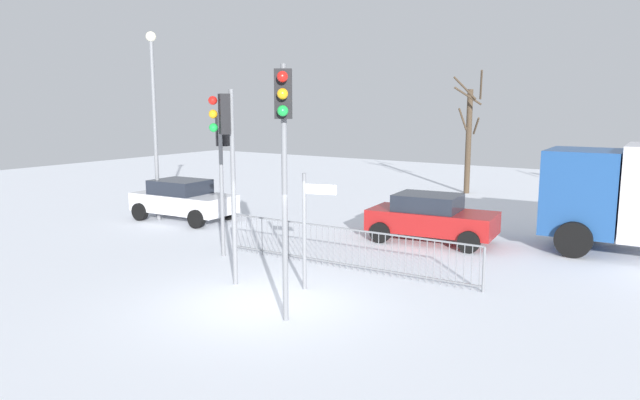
{
  "coord_description": "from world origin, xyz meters",
  "views": [
    {
      "loc": [
        7.75,
        -9.41,
        4.22
      ],
      "look_at": [
        -0.22,
        2.49,
        1.87
      ],
      "focal_mm": 33.35,
      "sensor_mm": 36.0,
      "label": 1
    }
  ],
  "objects": [
    {
      "name": "ground_plane",
      "position": [
        0.0,
        0.0,
        0.0
      ],
      "size": [
        60.0,
        60.0,
        0.0
      ],
      "primitive_type": "plane",
      "color": "white"
    },
    {
      "name": "traffic_light_foreground_right",
      "position": [
        1.07,
        -0.64,
        3.6
      ],
      "size": [
        0.44,
        0.5,
        4.93
      ],
      "rotation": [
        0.0,
        0.0,
        3.75
      ],
      "color": "slate",
      "rests_on": "ground"
    },
    {
      "name": "traffic_light_mid_left",
      "position": [
        -1.5,
        0.57,
        3.31
      ],
      "size": [
        0.44,
        0.49,
        4.52
      ],
      "rotation": [
        0.0,
        0.0,
        2.5
      ],
      "color": "slate",
      "rests_on": "ground"
    },
    {
      "name": "traffic_light_foreground_left",
      "position": [
        -3.53,
        2.63,
        2.97
      ],
      "size": [
        0.38,
        0.54,
        4.05
      ],
      "rotation": [
        0.0,
        0.0,
        0.35
      ],
      "color": "slate",
      "rests_on": "ground"
    },
    {
      "name": "direction_sign_post",
      "position": [
        0.23,
        1.3,
        1.51
      ],
      "size": [
        0.76,
        0.28,
        2.68
      ],
      "rotation": [
        0.0,
        0.0,
        0.3
      ],
      "color": "slate",
      "rests_on": "ground"
    },
    {
      "name": "pedestrian_guard_railing",
      "position": [
        -0.0,
        3.24,
        0.55
      ],
      "size": [
        7.34,
        0.25,
        1.07
      ],
      "rotation": [
        0.0,
        0.0,
        0.03
      ],
      "color": "slate",
      "rests_on": "ground"
    },
    {
      "name": "car_white_far",
      "position": [
        -8.22,
        5.48,
        0.77
      ],
      "size": [
        3.9,
        2.12,
        1.47
      ],
      "rotation": [
        0.0,
        0.0,
        0.06
      ],
      "color": "silver",
      "rests_on": "ground"
    },
    {
      "name": "car_red_mid",
      "position": [
        0.64,
        7.3,
        0.77
      ],
      "size": [
        3.96,
        2.26,
        1.47
      ],
      "rotation": [
        0.0,
        0.0,
        0.11
      ],
      "color": "maroon",
      "rests_on": "ground"
    },
    {
      "name": "street_lamp",
      "position": [
        -9.01,
        5.02,
        4.09
      ],
      "size": [
        0.36,
        0.36,
        6.68
      ],
      "color": "slate",
      "rests_on": "ground"
    },
    {
      "name": "bare_tree_left",
      "position": [
        -1.94,
        17.51,
        2.7
      ],
      "size": [
        1.4,
        1.4,
        5.69
      ],
      "color": "#473828",
      "rests_on": "ground"
    }
  ]
}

